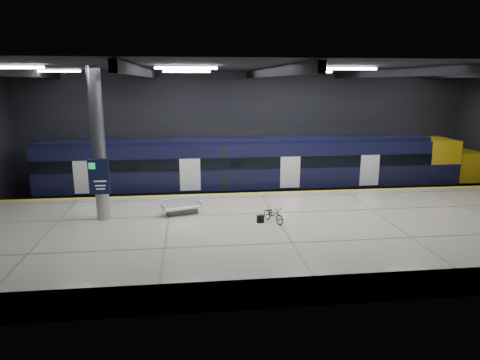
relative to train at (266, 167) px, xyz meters
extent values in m
plane|color=black|center=(-0.83, -5.50, -2.06)|extent=(30.00, 30.00, 0.00)
cube|color=black|center=(-0.83, 2.50, 1.94)|extent=(30.00, 0.10, 8.00)
cube|color=black|center=(-0.83, -13.50, 1.94)|extent=(30.00, 0.10, 8.00)
cube|color=black|center=(-0.83, -5.50, 5.94)|extent=(30.00, 16.00, 0.10)
cube|color=black|center=(-12.83, -5.50, 5.69)|extent=(0.25, 16.00, 0.40)
cube|color=black|center=(-6.83, -5.50, 5.69)|extent=(0.25, 16.00, 0.40)
cube|color=black|center=(-0.83, -5.50, 5.69)|extent=(0.25, 16.00, 0.40)
cube|color=black|center=(5.17, -5.50, 5.69)|extent=(0.25, 16.00, 0.40)
cube|color=white|center=(-11.83, -7.50, 5.82)|extent=(2.60, 0.18, 0.10)
cube|color=white|center=(-4.83, -7.50, 5.82)|extent=(2.60, 0.18, 0.10)
cube|color=white|center=(2.17, -7.50, 5.82)|extent=(2.60, 0.18, 0.10)
cube|color=white|center=(-11.83, -1.50, 5.82)|extent=(2.60, 0.18, 0.10)
cube|color=white|center=(-4.83, -1.50, 5.82)|extent=(2.60, 0.18, 0.10)
cube|color=white|center=(2.17, -1.50, 5.82)|extent=(2.60, 0.18, 0.10)
cube|color=white|center=(9.17, -1.50, 5.82)|extent=(2.60, 0.18, 0.10)
cube|color=beige|center=(-0.83, -8.00, -1.51)|extent=(30.00, 11.00, 1.10)
cube|color=yellow|center=(-0.83, -2.75, -0.95)|extent=(30.00, 0.40, 0.01)
cube|color=gray|center=(-0.83, -0.72, -1.98)|extent=(30.00, 0.08, 0.16)
cube|color=gray|center=(-0.83, 0.72, -1.98)|extent=(30.00, 0.08, 0.16)
cube|color=black|center=(-1.80, 0.00, -1.51)|extent=(24.00, 2.58, 0.80)
cube|color=black|center=(-1.80, 0.00, 0.27)|extent=(24.00, 2.80, 2.75)
cube|color=black|center=(-1.80, 0.00, 1.76)|extent=(24.00, 2.30, 0.24)
cube|color=black|center=(-1.80, -1.41, 0.54)|extent=(24.00, 0.04, 0.70)
cube|color=white|center=(1.20, -1.41, -0.06)|extent=(1.20, 0.05, 1.90)
cube|color=gold|center=(11.20, 0.00, 0.27)|extent=(2.00, 2.80, 2.75)
ellipsoid|color=gold|center=(13.80, 0.00, -0.21)|extent=(3.60, 2.52, 1.90)
cube|color=black|center=(11.50, 0.00, 0.44)|extent=(1.60, 2.38, 0.80)
cube|color=#595B60|center=(-5.22, -6.21, -0.82)|extent=(1.53, 0.87, 0.27)
cube|color=white|center=(-5.22, -6.21, -0.61)|extent=(1.97, 1.29, 0.07)
cube|color=white|center=(-5.22, -6.21, -0.36)|extent=(1.76, 0.62, 0.46)
cube|color=white|center=(-6.09, -6.48, -0.50)|extent=(0.29, 0.75, 0.27)
cube|color=white|center=(-4.35, -5.93, -0.50)|extent=(0.29, 0.75, 0.27)
imported|color=#99999E|center=(-1.09, -7.92, -0.59)|extent=(1.06, 1.47, 0.73)
cube|color=black|center=(-1.69, -7.92, -0.78)|extent=(0.33, 0.24, 0.35)
cylinder|color=#9EA0A5|center=(-8.83, -6.50, 2.49)|extent=(0.60, 0.60, 6.90)
cube|color=#0E1734|center=(-8.83, -6.92, 1.14)|extent=(0.90, 0.12, 1.60)
camera|label=1|loc=(-4.75, -26.09, 5.25)|focal=32.00mm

